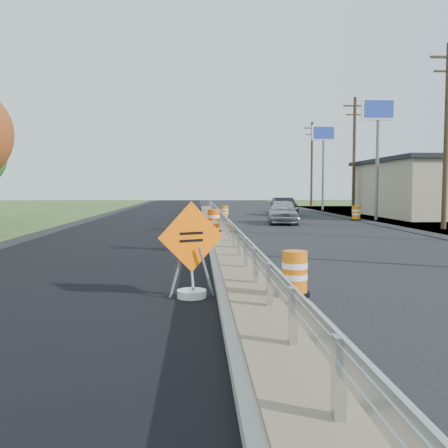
{
  "coord_description": "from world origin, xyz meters",
  "views": [
    {
      "loc": [
        -1.16,
        -15.97,
        2.15
      ],
      "look_at": [
        -0.4,
        -1.63,
        1.1
      ],
      "focal_mm": 40.0,
      "sensor_mm": 36.0,
      "label": 1
    }
  ],
  "objects_px": {
    "barrel_median_near": "(295,274)",
    "car_dark_mid": "(284,206)",
    "barrel_median_far": "(225,212)",
    "barrel_median_mid": "(214,221)",
    "barrel_shoulder_mid": "(356,213)",
    "car_silver": "(283,212)",
    "caution_sign": "(192,274)"
  },
  "relations": [
    {
      "from": "barrel_median_near",
      "to": "car_dark_mid",
      "type": "relative_size",
      "value": 0.19
    },
    {
      "from": "barrel_median_far",
      "to": "car_dark_mid",
      "type": "bearing_deg",
      "value": 55.17
    },
    {
      "from": "barrel_median_near",
      "to": "barrel_median_mid",
      "type": "relative_size",
      "value": 0.82
    },
    {
      "from": "car_dark_mid",
      "to": "barrel_median_far",
      "type": "bearing_deg",
      "value": -126.18
    },
    {
      "from": "barrel_shoulder_mid",
      "to": "car_dark_mid",
      "type": "xyz_separation_m",
      "value": [
        -3.66,
        6.4,
        0.22
      ]
    },
    {
      "from": "barrel_median_mid",
      "to": "barrel_shoulder_mid",
      "type": "bearing_deg",
      "value": 47.19
    },
    {
      "from": "car_silver",
      "to": "car_dark_mid",
      "type": "height_order",
      "value": "car_silver"
    },
    {
      "from": "barrel_median_mid",
      "to": "car_dark_mid",
      "type": "relative_size",
      "value": 0.24
    },
    {
      "from": "barrel_median_far",
      "to": "caution_sign",
      "type": "bearing_deg",
      "value": -94.84
    },
    {
      "from": "caution_sign",
      "to": "barrel_median_near",
      "type": "distance_m",
      "value": 2.07
    },
    {
      "from": "caution_sign",
      "to": "barrel_median_mid",
      "type": "relative_size",
      "value": 1.93
    },
    {
      "from": "barrel_median_mid",
      "to": "car_dark_mid",
      "type": "xyz_separation_m",
      "value": [
        6.01,
        16.84,
        -0.01
      ]
    },
    {
      "from": "car_dark_mid",
      "to": "barrel_median_near",
      "type": "bearing_deg",
      "value": -100.85
    },
    {
      "from": "caution_sign",
      "to": "car_dark_mid",
      "type": "relative_size",
      "value": 0.45
    },
    {
      "from": "barrel_median_far",
      "to": "car_dark_mid",
      "type": "xyz_separation_m",
      "value": [
        4.99,
        7.17,
        0.08
      ]
    },
    {
      "from": "caution_sign",
      "to": "barrel_shoulder_mid",
      "type": "bearing_deg",
      "value": 40.25
    },
    {
      "from": "barrel_median_near",
      "to": "barrel_median_mid",
      "type": "height_order",
      "value": "barrel_median_mid"
    },
    {
      "from": "barrel_median_near",
      "to": "barrel_median_mid",
      "type": "bearing_deg",
      "value": 94.5
    },
    {
      "from": "barrel_median_near",
      "to": "car_dark_mid",
      "type": "bearing_deg",
      "value": 80.49
    },
    {
      "from": "barrel_shoulder_mid",
      "to": "car_silver",
      "type": "relative_size",
      "value": 0.23
    },
    {
      "from": "barrel_median_mid",
      "to": "caution_sign",
      "type": "bearing_deg",
      "value": -93.89
    },
    {
      "from": "car_silver",
      "to": "barrel_median_far",
      "type": "bearing_deg",
      "value": 159.18
    },
    {
      "from": "barrel_median_far",
      "to": "car_silver",
      "type": "xyz_separation_m",
      "value": [
        3.37,
        -1.74,
        0.11
      ]
    },
    {
      "from": "barrel_shoulder_mid",
      "to": "car_dark_mid",
      "type": "height_order",
      "value": "car_dark_mid"
    },
    {
      "from": "barrel_median_far",
      "to": "barrel_median_mid",
      "type": "bearing_deg",
      "value": -96.01
    },
    {
      "from": "barrel_median_mid",
      "to": "car_dark_mid",
      "type": "distance_m",
      "value": 17.88
    },
    {
      "from": "barrel_median_near",
      "to": "car_silver",
      "type": "xyz_separation_m",
      "value": [
        3.37,
        20.88,
        0.11
      ]
    },
    {
      "from": "barrel_median_far",
      "to": "car_silver",
      "type": "height_order",
      "value": "car_silver"
    },
    {
      "from": "barrel_median_near",
      "to": "car_silver",
      "type": "bearing_deg",
      "value": 80.82
    },
    {
      "from": "caution_sign",
      "to": "car_silver",
      "type": "distance_m",
      "value": 20.61
    },
    {
      "from": "caution_sign",
      "to": "barrel_median_near",
      "type": "relative_size",
      "value": 2.35
    },
    {
      "from": "barrel_median_near",
      "to": "barrel_median_far",
      "type": "height_order",
      "value": "barrel_median_near"
    }
  ]
}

